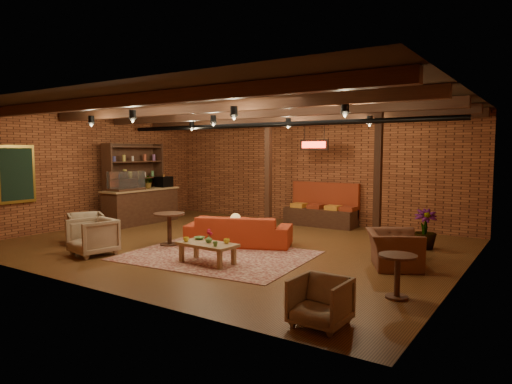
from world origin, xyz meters
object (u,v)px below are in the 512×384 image
Objects in this scene: round_table_left at (169,224)px; sofa at (239,230)px; side_table_book at (390,236)px; round_table_right at (397,269)px; armchair_right at (394,243)px; coffee_table at (207,245)px; armchair_a at (86,226)px; armchair_far at (320,299)px; plant_tall at (426,189)px; armchair_b at (93,235)px; side_table_lamp at (236,221)px.

sofa is at bearing 33.49° from round_table_left.
round_table_right is at bearing -70.40° from side_table_book.
side_table_book is at bearing -3.70° from armchair_right.
round_table_left is at bearing 155.29° from coffee_table.
armchair_far is at bearing -73.14° from armchair_a.
plant_tall is (-0.01, 5.37, 1.00)m from armchair_far.
armchair_far is at bearing 154.93° from armchair_right.
armchair_b reaches higher than side_table_book.
sofa reaches higher than side_table_book.
side_table_lamp reaches higher than coffee_table.
sofa is at bearing 156.70° from round_table_right.
sofa is 2.83× the size of armchair_b.
side_table_lamp is at bearing -149.14° from plant_tall.
coffee_table is at bearing -24.71° from round_table_left.
armchair_far reaches higher than round_table_right.
armchair_right reaches higher than round_table_right.
plant_tall reaches higher than sofa.
side_table_book is 0.20× the size of plant_tall.
round_table_left is at bearing 11.55° from sofa.
round_table_left is 5.62m from armchair_far.
armchair_right is (5.59, 2.43, 0.04)m from armchair_b.
armchair_right reaches higher than armchair_b.
side_table_lamp is 4.85m from armchair_far.
armchair_right reaches higher than coffee_table.
armchair_b is (-2.47, -0.76, 0.06)m from coffee_table.
round_table_right is (4.17, -1.79, 0.09)m from sofa.
armchair_b is at bearing -162.96° from coffee_table.
side_table_lamp is 4.42m from round_table_right.
armchair_a is at bearing 179.75° from round_table_right.
side_table_book is at bearing -104.33° from plant_tall.
round_table_left reaches higher than coffee_table.
armchair_far is (5.68, -0.92, -0.09)m from armchair_b.
side_table_lamp is 0.73× the size of armchair_right.
sofa is 3.18m from armchair_b.
round_table_left reaches higher than armchair_far.
coffee_table is at bearing 91.52° from armchair_right.
side_table_lamp is at bearing 81.48° from sofa.
armchair_a is 7.89m from plant_tall.
armchair_a reaches higher than side_table_lamp.
round_table_left is 4.89m from side_table_book.
round_table_right is at bearing -1.15° from coffee_table.
plant_tall reaches higher than coffee_table.
armchair_far is at bearing -27.57° from coffee_table.
coffee_table is 1.52× the size of armchair_a.
armchair_a is 1.20× the size of round_table_right.
armchair_a reaches higher than sofa.
round_table_right is at bearing 17.17° from armchair_b.
armchair_a is 0.74× the size of armchair_right.
side_table_book is 4.00m from armchair_far.
armchair_b is (-2.00, -2.48, 0.07)m from sofa.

